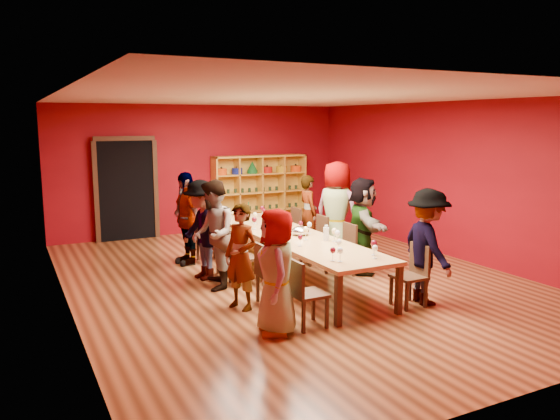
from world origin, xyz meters
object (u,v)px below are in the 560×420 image
(person_left_0, at_px, (277,272))
(chair_person_left_3, at_px, (226,247))
(chair_person_right_0, at_px, (413,272))
(person_right_4, at_px, (308,213))
(chair_person_left_1, at_px, (268,271))
(person_right_3, at_px, (337,212))
(chair_person_right_4, at_px, (291,228))
(person_right_2, at_px, (362,225))
(spittoon_bowl, at_px, (300,231))
(person_left_2, at_px, (213,235))
(chair_person_left_4, at_px, (205,236))
(chair_person_left_0, at_px, (303,290))
(chair_person_right_2, at_px, (344,247))
(shelving_unit, at_px, (259,188))
(person_left_3, at_px, (202,230))
(person_right_0, at_px, (427,247))
(person_left_1, at_px, (241,257))
(wine_bottle, at_px, (248,211))
(chair_person_left_2, at_px, (239,255))
(tasting_table, at_px, (292,238))
(person_left_4, at_px, (186,218))
(chair_person_right_3, at_px, (317,237))

(person_left_0, height_order, chair_person_left_3, person_left_0)
(chair_person_right_0, relative_size, person_right_4, 0.58)
(chair_person_left_1, relative_size, person_right_3, 0.47)
(chair_person_right_4, bearing_deg, chair_person_left_1, -124.09)
(person_right_2, relative_size, spittoon_bowl, 5.69)
(person_left_2, distance_m, person_right_4, 3.09)
(chair_person_left_3, relative_size, spittoon_bowl, 3.03)
(chair_person_left_4, height_order, chair_person_right_0, same)
(person_right_4, height_order, spittoon_bowl, person_right_4)
(chair_person_left_1, relative_size, chair_person_right_0, 1.00)
(chair_person_left_0, bearing_deg, chair_person_right_2, 44.69)
(shelving_unit, bearing_deg, person_left_3, -126.86)
(chair_person_left_4, xyz_separation_m, person_right_0, (2.06, -3.73, 0.34))
(person_left_1, height_order, chair_person_left_3, person_left_1)
(person_left_3, xyz_separation_m, wine_bottle, (1.41, 1.30, 0.02))
(person_left_2, relative_size, person_right_4, 1.12)
(spittoon_bowl, bearing_deg, chair_person_left_2, 170.27)
(chair_person_left_0, distance_m, person_right_2, 2.85)
(wine_bottle, bearing_deg, person_left_1, -115.57)
(tasting_table, relative_size, chair_person_left_2, 5.06)
(chair_person_left_3, bearing_deg, person_left_2, -126.70)
(chair_person_left_0, height_order, person_left_4, person_left_4)
(chair_person_right_0, bearing_deg, person_right_3, 81.12)
(person_left_2, bearing_deg, person_left_0, 19.01)
(person_left_2, relative_size, spittoon_bowl, 5.87)
(chair_person_right_3, xyz_separation_m, person_right_3, (0.42, 0.00, 0.45))
(shelving_unit, bearing_deg, chair_person_left_0, -110.06)
(person_left_1, xyz_separation_m, chair_person_left_4, (0.42, 2.74, -0.25))
(person_right_3, relative_size, person_right_4, 1.22)
(person_left_1, height_order, person_left_2, person_left_2)
(person_right_0, bearing_deg, person_left_2, 62.15)
(tasting_table, relative_size, chair_person_right_2, 5.06)
(person_right_2, bearing_deg, chair_person_right_0, -170.06)
(tasting_table, distance_m, chair_person_right_4, 1.95)
(tasting_table, distance_m, chair_person_right_2, 0.95)
(chair_person_left_4, distance_m, chair_person_right_2, 2.68)
(person_right_0, xyz_separation_m, chair_person_right_4, (-0.24, 3.68, -0.34))
(chair_person_left_1, xyz_separation_m, chair_person_right_0, (1.82, -0.99, 0.00))
(chair_person_left_0, bearing_deg, chair_person_left_1, 90.00)
(shelving_unit, height_order, person_right_2, shelving_unit)
(spittoon_bowl, bearing_deg, chair_person_left_3, 143.56)
(tasting_table, relative_size, person_left_4, 2.63)
(chair_person_left_1, xyz_separation_m, person_left_2, (-0.43, 1.08, 0.37))
(person_left_2, bearing_deg, shelving_unit, 164.46)
(person_right_3, bearing_deg, person_right_4, -22.97)
(shelving_unit, relative_size, chair_person_left_3, 2.70)
(person_right_0, relative_size, person_right_2, 1.00)
(chair_person_right_4, bearing_deg, chair_person_left_0, -116.10)
(chair_person_left_1, distance_m, chair_person_right_4, 3.25)
(tasting_table, height_order, shelving_unit, shelving_unit)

